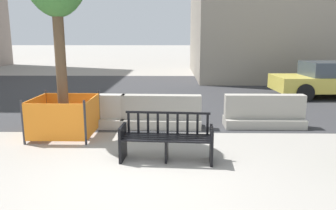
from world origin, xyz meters
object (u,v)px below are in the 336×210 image
at_px(jersey_barrier_centre, 161,114).
at_px(jersey_barrier_left, 86,114).
at_px(construction_fence, 64,115).
at_px(car_taxi_near, 330,79).
at_px(jersey_barrier_right, 264,114).
at_px(street_bench, 167,140).

height_order(jersey_barrier_centre, jersey_barrier_left, same).
xyz_separation_m(construction_fence, car_taxi_near, (8.53, 5.24, 0.20)).
bearing_deg(jersey_barrier_right, construction_fence, -170.08).
relative_size(street_bench, jersey_barrier_left, 0.86).
bearing_deg(jersey_barrier_left, construction_fence, -110.17).
bearing_deg(jersey_barrier_left, jersey_barrier_centre, -1.69).
height_order(jersey_barrier_left, construction_fence, construction_fence).
relative_size(jersey_barrier_left, jersey_barrier_right, 1.00).
xyz_separation_m(jersey_barrier_left, construction_fence, (-0.30, -0.81, 0.14)).
xyz_separation_m(jersey_barrier_centre, jersey_barrier_right, (2.61, 0.10, 0.00)).
relative_size(jersey_barrier_left, construction_fence, 1.46).
bearing_deg(jersey_barrier_left, street_bench, -47.95).
xyz_separation_m(street_bench, jersey_barrier_centre, (-0.18, 2.28, -0.06)).
relative_size(jersey_barrier_centre, jersey_barrier_left, 1.00).
distance_m(jersey_barrier_centre, car_taxi_near, 7.75).
bearing_deg(street_bench, jersey_barrier_left, 132.05).
bearing_deg(jersey_barrier_right, car_taxi_near, 49.96).
bearing_deg(construction_fence, car_taxi_near, 31.59).
relative_size(jersey_barrier_centre, car_taxi_near, 0.48).
relative_size(jersey_barrier_centre, construction_fence, 1.47).
xyz_separation_m(street_bench, jersey_barrier_left, (-2.11, 2.34, -0.06)).
bearing_deg(jersey_barrier_right, jersey_barrier_left, -179.50).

